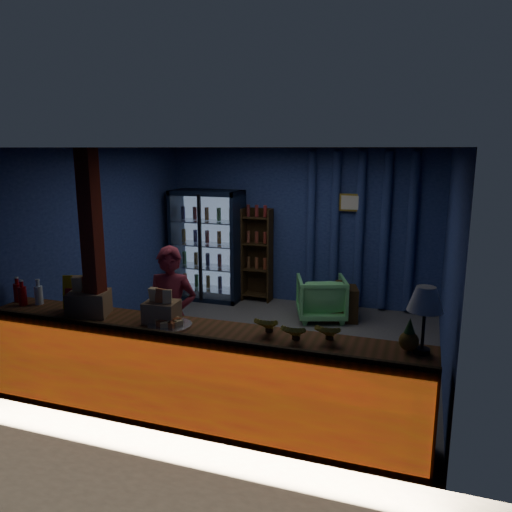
{
  "coord_description": "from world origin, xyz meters",
  "views": [
    {
      "loc": [
        2.02,
        -5.88,
        2.59
      ],
      "look_at": [
        0.05,
        -0.2,
        1.29
      ],
      "focal_mm": 35.0,
      "sensor_mm": 36.0,
      "label": 1
    }
  ],
  "objects_px": {
    "green_chair": "(321,298)",
    "pastry_tray": "(170,324)",
    "shopkeeper": "(172,316)",
    "table_lamp": "(425,302)"
  },
  "relations": [
    {
      "from": "shopkeeper",
      "to": "table_lamp",
      "type": "height_order",
      "value": "shopkeeper"
    },
    {
      "from": "green_chair",
      "to": "shopkeeper",
      "type": "bearing_deg",
      "value": 48.07
    },
    {
      "from": "pastry_tray",
      "to": "shopkeeper",
      "type": "bearing_deg",
      "value": 117.78
    },
    {
      "from": "pastry_tray",
      "to": "green_chair",
      "type": "bearing_deg",
      "value": 77.15
    },
    {
      "from": "shopkeeper",
      "to": "green_chair",
      "type": "bearing_deg",
      "value": 56.3
    },
    {
      "from": "pastry_tray",
      "to": "table_lamp",
      "type": "xyz_separation_m",
      "value": [
        2.26,
        0.11,
        0.42
      ]
    },
    {
      "from": "green_chair",
      "to": "pastry_tray",
      "type": "relative_size",
      "value": 1.76
    },
    {
      "from": "shopkeeper",
      "to": "green_chair",
      "type": "relative_size",
      "value": 2.11
    },
    {
      "from": "table_lamp",
      "to": "pastry_tray",
      "type": "bearing_deg",
      "value": -177.13
    },
    {
      "from": "green_chair",
      "to": "pastry_tray",
      "type": "height_order",
      "value": "pastry_tray"
    }
  ]
}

